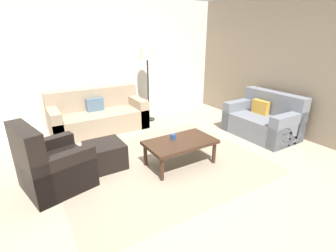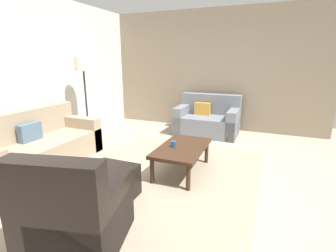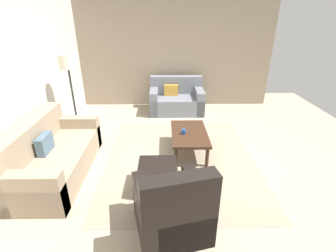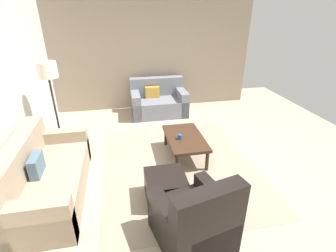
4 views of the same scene
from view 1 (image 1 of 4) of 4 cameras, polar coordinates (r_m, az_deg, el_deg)
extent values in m
plane|color=tan|center=(4.08, -1.51, -8.62)|extent=(8.00, 8.00, 0.00)
cube|color=silver|center=(5.99, -14.68, 14.28)|extent=(6.00, 0.12, 2.80)
cube|color=gray|center=(5.72, 26.03, 12.65)|extent=(0.12, 5.20, 2.80)
cube|color=gray|center=(4.07, -1.51, -8.57)|extent=(3.14, 2.58, 0.01)
cube|color=gray|center=(5.55, -15.60, 1.10)|extent=(1.98, 0.91, 0.42)
cube|color=gray|center=(5.80, -16.79, 4.18)|extent=(1.98, 0.24, 0.88)
cube|color=gray|center=(5.37, -24.77, 0.40)|extent=(0.20, 0.91, 0.62)
cube|color=gray|center=(5.81, -7.31, 3.59)|extent=(0.20, 0.91, 0.62)
cube|color=slate|center=(5.55, -16.60, 4.79)|extent=(0.36, 0.12, 0.28)
cube|color=slate|center=(5.43, 20.68, 0.07)|extent=(0.90, 1.37, 0.42)
cube|color=slate|center=(5.62, 23.06, 2.88)|extent=(0.24, 1.37, 0.88)
cube|color=slate|center=(5.75, 16.28, 2.74)|extent=(0.90, 0.20, 0.62)
cube|color=slate|center=(5.09, 25.92, -0.84)|extent=(0.90, 0.20, 0.62)
cube|color=gold|center=(5.49, 20.66, 4.15)|extent=(0.12, 0.36, 0.28)
cube|color=black|center=(3.74, -24.33, -9.62)|extent=(0.96, 0.96, 0.44)
cube|color=black|center=(3.56, -29.40, -7.45)|extent=(0.38, 0.82, 0.95)
cube|color=black|center=(3.44, -22.50, -10.55)|extent=(0.82, 0.34, 0.60)
cube|color=black|center=(3.98, -26.23, -6.80)|extent=(0.82, 0.34, 0.60)
cube|color=black|center=(4.02, -14.38, -6.54)|extent=(0.56, 0.56, 0.40)
cylinder|color=#382316|center=(3.56, -1.43, -9.98)|extent=(0.06, 0.06, 0.36)
cylinder|color=#382316|center=(4.07, 10.63, -6.14)|extent=(0.06, 0.06, 0.36)
cylinder|color=#382316|center=(3.96, -5.25, -6.69)|extent=(0.06, 0.06, 0.36)
cylinder|color=#382316|center=(4.43, 6.16, -3.64)|extent=(0.06, 0.06, 0.36)
cube|color=#382316|center=(3.89, 2.86, -3.78)|extent=(1.10, 0.64, 0.05)
cylinder|color=#1E478C|center=(3.92, 1.20, -2.50)|extent=(0.08, 0.08, 0.09)
cylinder|color=black|center=(6.09, -4.42, 1.60)|extent=(0.28, 0.28, 0.03)
cylinder|color=#262626|center=(5.90, -4.61, 8.13)|extent=(0.04, 0.04, 1.45)
cylinder|color=beige|center=(5.78, -4.86, 16.44)|extent=(0.32, 0.32, 0.26)
camera|label=2|loc=(2.21, -65.53, -0.09)|focal=26.49mm
camera|label=3|loc=(3.90, -64.96, 14.69)|focal=26.02mm
camera|label=4|loc=(4.40, -59.77, 17.94)|focal=26.67mm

